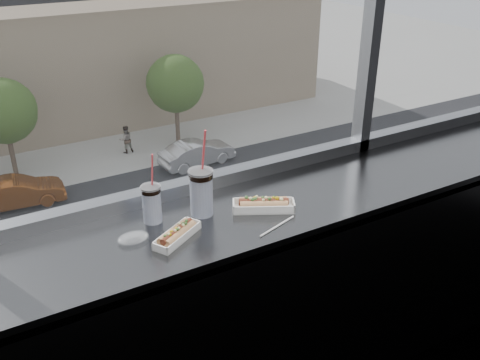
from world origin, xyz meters
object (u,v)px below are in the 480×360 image
car_far_b (16,188)px  car_near_e (295,201)px  soda_cup_right (201,190)px  tree_right (175,84)px  wrapper (133,238)px  tree_center (3,111)px  hotdog_tray_right (264,204)px  soda_cup_left (152,202)px  loose_straw (277,226)px  hotdog_tray_left (177,234)px  pedestrian_d (126,137)px  car_far_c (197,149)px

car_far_b → car_near_e: (11.26, -8.00, -0.01)m
soda_cup_right → tree_right: bearing=67.5°
wrapper → tree_center: size_ratio=0.02×
hotdog_tray_right → soda_cup_right: 0.28m
soda_cup_left → tree_center: soda_cup_left is taller
loose_straw → hotdog_tray_left: bearing=145.6°
pedestrian_d → car_far_b: bearing=28.7°
loose_straw → tree_center: bearing=69.8°
soda_cup_right → hotdog_tray_left: bearing=-142.9°
soda_cup_right → car_far_c: 28.91m
loose_straw → car_near_e: (12.25, 16.46, -11.06)m
car_far_c → car_far_b: size_ratio=0.99×
car_far_b → car_far_c: bearing=-85.0°
tree_right → hotdog_tray_right: bearing=-112.0°
hotdog_tray_left → car_far_c: bearing=34.4°
loose_straw → pedestrian_d: bearing=57.1°
car_far_c → tree_right: bearing=-13.1°
wrapper → tree_center: (2.01, 28.27, -8.34)m
hotdog_tray_left → tree_right: hotdog_tray_left is taller
wrapper → car_near_e: (12.79, 16.27, -11.07)m
soda_cup_right → car_far_b: 26.69m
hotdog_tray_left → pedestrian_d: size_ratio=0.11×
hotdog_tray_right → car_near_e: (12.22, 16.31, -11.08)m
car_far_b → tree_right: tree_right is taller
hotdog_tray_left → car_far_b: size_ratio=0.04×
car_near_e → tree_center: 16.36m
hotdog_tray_left → car_near_e: bearing=21.6°
hotdog_tray_right → soda_cup_left: size_ratio=0.89×
hotdog_tray_left → wrapper: bearing=124.0°
soda_cup_right → loose_straw: bearing=-48.9°
soda_cup_left → soda_cup_right: (0.20, -0.05, 0.02)m
loose_straw → wrapper: wrapper is taller
pedestrian_d → soda_cup_right: bearing=73.8°
soda_cup_left → car_near_e: bearing=51.9°
car_near_e → pedestrian_d: size_ratio=2.85×
soda_cup_left → soda_cup_right: soda_cup_right is taller
car_far_c → wrapper: bearing=149.3°
car_far_c → car_near_e: car_near_e is taller
hotdog_tray_right → loose_straw: size_ratio=1.30×
soda_cup_right → pedestrian_d: (8.17, 28.02, -11.14)m
soda_cup_left → pedestrian_d: soda_cup_left is taller
car_near_e → pedestrian_d: (-4.30, 11.81, 0.03)m
loose_straw → car_near_e: bearing=36.1°
soda_cup_right → pedestrian_d: bearing=73.8°
wrapper → car_far_c: (11.49, 24.27, -11.07)m
soda_cup_left → tree_right: 31.70m
hotdog_tray_left → soda_cup_left: bearing=69.6°
hotdog_tray_left → wrapper: (-0.15, 0.07, -0.01)m
car_near_e → loose_straw: bearing=137.9°
soda_cup_right → soda_cup_left: bearing=167.2°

